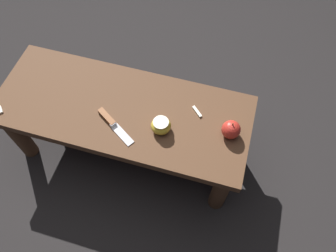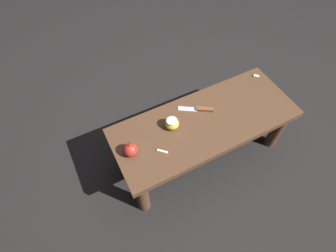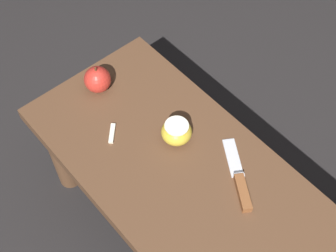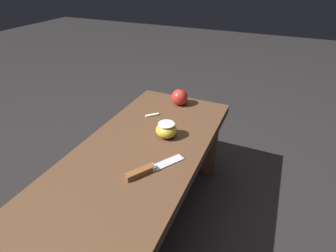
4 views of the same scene
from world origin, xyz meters
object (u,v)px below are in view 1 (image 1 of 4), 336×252
at_px(apple_cut, 161,126).
at_px(knife, 111,122).
at_px(apple_whole, 231,130).
at_px(wooden_bench, 123,117).

bearing_deg(apple_cut, knife, -172.66).
xyz_separation_m(knife, apple_cut, (0.21, 0.03, 0.02)).
distance_m(apple_whole, apple_cut, 0.28).
relative_size(apple_whole, apple_cut, 1.06).
height_order(knife, apple_cut, apple_cut).
bearing_deg(apple_whole, knife, -170.42).
height_order(wooden_bench, apple_whole, apple_whole).
distance_m(wooden_bench, apple_whole, 0.48).
xyz_separation_m(wooden_bench, apple_whole, (0.47, 0.00, 0.11)).
relative_size(wooden_bench, apple_whole, 12.84).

